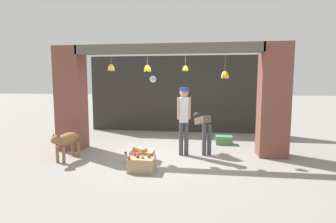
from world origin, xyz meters
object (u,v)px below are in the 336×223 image
object	(u,v)px
dog	(66,140)
fruit_crate_apples	(141,164)
worker_stooping	(203,127)
wall_clock	(153,79)
water_bottle	(126,157)
shopkeeper	(184,115)
fruit_crate_oranges	(142,156)
produce_box_green	(224,140)

from	to	relation	value
dog	fruit_crate_apples	xyz separation A→B (m)	(1.96, -0.52, -0.34)
worker_stooping	wall_clock	bearing A→B (deg)	98.21
worker_stooping	water_bottle	world-z (taller)	worker_stooping
shopkeeper	worker_stooping	bearing A→B (deg)	-166.64
water_bottle	wall_clock	world-z (taller)	wall_clock
dog	water_bottle	distance (m)	1.49
dog	fruit_crate_oranges	size ratio (longest dim) A/B	1.99
wall_clock	worker_stooping	bearing A→B (deg)	-56.43
dog	produce_box_green	distance (m)	4.45
dog	water_bottle	bearing A→B (deg)	101.92
worker_stooping	wall_clock	size ratio (longest dim) A/B	3.89
dog	wall_clock	bearing A→B (deg)	169.81
dog	worker_stooping	size ratio (longest dim) A/B	1.02
dog	worker_stooping	xyz separation A→B (m)	(3.24, 1.08, 0.20)
shopkeeper	water_bottle	bearing A→B (deg)	15.01
dog	shopkeeper	size ratio (longest dim) A/B	0.61
worker_stooping	fruit_crate_apples	distance (m)	2.12
dog	water_bottle	xyz separation A→B (m)	(1.44, 0.07, -0.38)
fruit_crate_oranges	fruit_crate_apples	bearing A→B (deg)	-78.44
shopkeeper	fruit_crate_apples	xyz separation A→B (m)	(-0.79, -1.33, -0.88)
dog	fruit_crate_oranges	bearing A→B (deg)	103.63
shopkeeper	worker_stooping	world-z (taller)	shopkeeper
worker_stooping	wall_clock	world-z (taller)	wall_clock
shopkeeper	wall_clock	xyz separation A→B (m)	(-1.39, 3.10, 0.93)
fruit_crate_oranges	fruit_crate_apples	size ratio (longest dim) A/B	0.98
worker_stooping	fruit_crate_oranges	bearing A→B (deg)	-172.19
produce_box_green	wall_clock	distance (m)	3.57
fruit_crate_oranges	wall_clock	xyz separation A→B (m)	(-0.46, 3.77, 1.83)
water_bottle	wall_clock	bearing A→B (deg)	91.08
produce_box_green	fruit_crate_apples	bearing A→B (deg)	-125.56
wall_clock	fruit_crate_apples	bearing A→B (deg)	-82.34
shopkeeper	water_bottle	world-z (taller)	shopkeeper
shopkeeper	wall_clock	size ratio (longest dim) A/B	6.47
fruit_crate_apples	produce_box_green	distance (m)	3.29
fruit_crate_apples	water_bottle	distance (m)	0.79
fruit_crate_oranges	produce_box_green	bearing A→B (deg)	44.49
worker_stooping	fruit_crate_oranges	distance (m)	1.79
produce_box_green	water_bottle	world-z (taller)	produce_box_green
produce_box_green	water_bottle	distance (m)	3.21
shopkeeper	dog	bearing A→B (deg)	2.08
water_bottle	shopkeeper	bearing A→B (deg)	29.46
produce_box_green	water_bottle	xyz separation A→B (m)	(-2.44, -2.09, -0.02)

